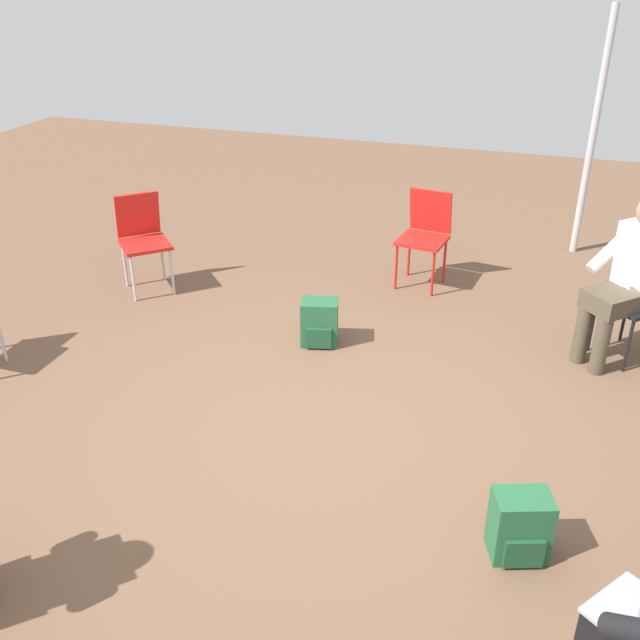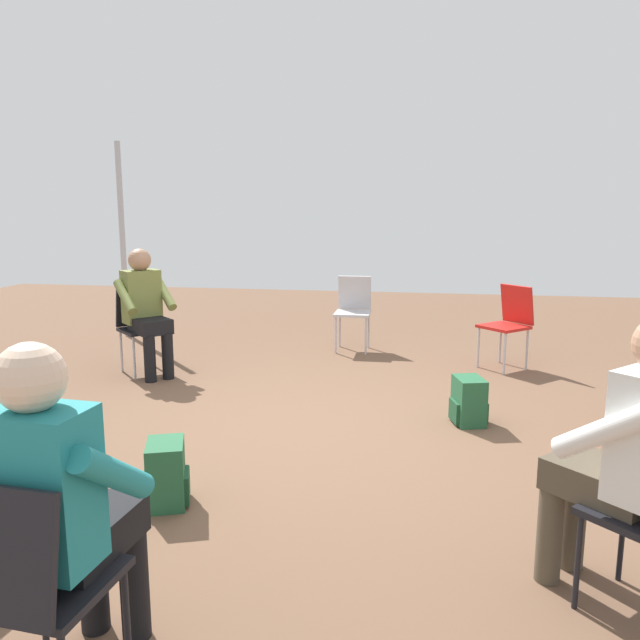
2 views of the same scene
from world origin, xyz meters
name	(u,v)px [view 2 (image 2 of 2)]	position (x,y,z in m)	size (l,w,h in m)	color
ground_plane	(303,430)	(0.00, 0.00, 0.00)	(15.43, 15.43, 0.00)	brown
chair_west	(31,580)	(-2.76, 0.31, 0.50)	(0.47, 0.43, 0.85)	black
chair_southeast	(509,320)	(2.15, -1.72, 0.50)	(0.58, 0.59, 0.85)	red
chair_east	(353,307)	(2.72, -0.05, 0.50)	(0.44, 0.40, 0.85)	#B7B7BC
chair_northeast	(140,323)	(1.38, 1.93, 0.50)	(0.58, 0.59, 0.85)	black
person_in_olive	(146,305)	(1.26, 1.81, 0.69)	(0.63, 0.63, 1.24)	black
person_in_white	(629,447)	(-1.80, -1.70, 0.69)	(0.63, 0.63, 1.24)	#4C4233
person_in_teal	(60,497)	(-2.59, 0.30, 0.69)	(0.54, 0.52, 1.24)	black
backpack_near_laptop_user	(469,404)	(0.35, -1.22, 0.16)	(0.32, 0.29, 0.36)	#235B38
backpack_by_empty_chair	(166,477)	(-1.28, 0.52, 0.16)	(0.33, 0.30, 0.36)	#235B38
tent_pole_near	(123,241)	(2.98, 2.90, 1.21)	(0.07, 0.07, 2.43)	#B2B2B7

